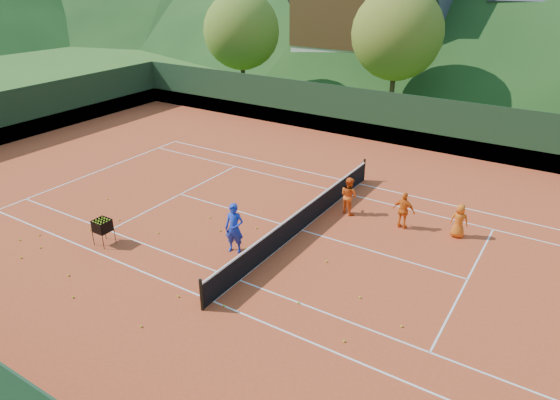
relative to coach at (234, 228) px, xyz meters
The scene contains 36 objects.
ground 3.11m from the coach, 65.08° to the left, with size 400.00×400.00×0.00m, color #2C551A.
clay_court 3.11m from the coach, 65.08° to the left, with size 40.00×24.00×0.02m, color #B13D1C.
coach is the anchor object (origin of this frame).
student_a 5.50m from the coach, 67.28° to the left, with size 0.77×0.60×1.59m, color #FD5D16.
student_b 6.75m from the coach, 47.80° to the left, with size 0.89×0.37×1.52m, color orange.
student_c 8.53m from the coach, 39.70° to the left, with size 0.67×0.43×1.37m, color #D95F13.
tennis_ball_0 1.00m from the coach, 49.52° to the left, with size 0.07×0.07×0.07m, color #C5D523.
tennis_ball_1 2.02m from the coach, 64.97° to the right, with size 0.07×0.07×0.07m, color #C5D523.
tennis_ball_2 5.59m from the coach, behind, with size 0.07×0.07×0.07m, color #C5D523.
tennis_ball_3 3.35m from the coach, 86.73° to the right, with size 0.07×0.07×0.07m, color #C5D523.
tennis_ball_5 6.12m from the coach, 162.46° to the right, with size 0.07×0.07×0.07m, color #C5D523.
tennis_ball_6 7.82m from the coach, 156.11° to the right, with size 0.07×0.07×0.07m, color #C5D523.
tennis_ball_7 3.95m from the coach, 22.62° to the right, with size 0.07×0.07×0.07m, color #C5D523.
tennis_ball_8 2.06m from the coach, 99.91° to the left, with size 0.07×0.07×0.07m, color #C5D523.
tennis_ball_9 3.43m from the coach, 58.99° to the right, with size 0.07×0.07×0.07m, color #C5D523.
tennis_ball_10 7.68m from the coach, 143.74° to the right, with size 0.07×0.07×0.07m, color #C5D523.
tennis_ball_12 7.29m from the coach, 149.11° to the right, with size 0.07×0.07×0.07m, color #C5D523.
tennis_ball_13 5.72m from the coach, 117.12° to the right, with size 0.07×0.07×0.07m, color #C5D523.
tennis_ball_14 5.79m from the coach, 130.96° to the right, with size 0.07×0.07×0.07m, color #C5D523.
tennis_ball_15 7.61m from the coach, behind, with size 0.07×0.07×0.07m, color #C5D523.
tennis_ball_16 3.50m from the coach, behind, with size 0.07×0.07×0.07m, color #C5D523.
tennis_ball_17 5.13m from the coach, ahead, with size 0.07×0.07×0.07m, color #C5D523.
tennis_ball_18 3.49m from the coach, 19.26° to the left, with size 0.07×0.07×0.07m, color #C5D523.
tennis_ball_19 8.36m from the coach, 152.93° to the right, with size 0.07×0.07×0.07m, color #C5D523.
tennis_ball_20 3.07m from the coach, 147.97° to the left, with size 0.07×0.07×0.07m, color #C5D523.
tennis_ball_21 6.04m from the coach, 22.64° to the right, with size 0.07×0.07×0.07m, color #C5D523.
tennis_ball_23 1.90m from the coach, 148.26° to the left, with size 0.07×0.07×0.07m, color #C5D523.
tennis_ball_24 4.96m from the coach, 86.71° to the right, with size 0.07×0.07×0.07m, color #C5D523.
tennis_ball_26 6.75m from the coach, ahead, with size 0.07×0.07×0.07m, color #C5D523.
court_lines 3.11m from the coach, 65.08° to the left, with size 23.83×11.03×0.00m.
tennis_net 2.99m from the coach, 65.08° to the left, with size 0.10×12.07×1.10m.
perimeter_fence 2.98m from the coach, 65.08° to the left, with size 40.40×24.24×3.00m.
ball_hopper 4.97m from the coach, 153.67° to the right, with size 0.57×0.57×1.00m.
chalet_left 34.16m from the coach, 104.99° to the left, with size 13.80×9.93×12.92m.
tree_a 25.70m from the coach, 125.50° to the left, with size 6.00×6.00×7.88m.
tree_b 23.24m from the coach, 96.92° to the left, with size 6.40×6.40×8.40m.
Camera 1 is at (8.56, -15.09, 9.48)m, focal length 32.00 mm.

